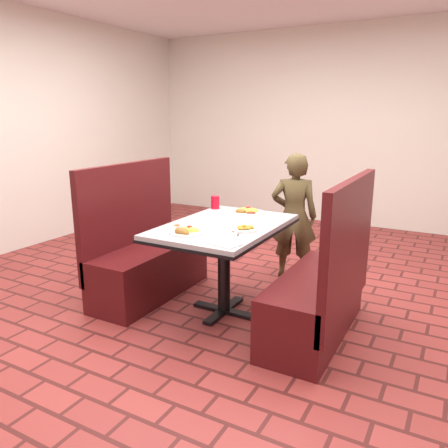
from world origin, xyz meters
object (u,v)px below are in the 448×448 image
(near_dinner_plate, at_px, (186,230))
(far_dinner_plate, at_px, (247,210))
(booth_bench_left, at_px, (146,259))
(booth_bench_right, at_px, (321,294))
(dining_table, at_px, (224,236))
(plantain_plate, at_px, (245,229))
(diner_person, at_px, (294,216))
(red_tumbler, at_px, (215,202))

(near_dinner_plate, distance_m, far_dinner_plate, 0.80)
(booth_bench_left, height_order, booth_bench_right, same)
(booth_bench_left, xyz_separation_m, booth_bench_right, (1.60, 0.00, 0.00))
(dining_table, relative_size, plantain_plate, 6.17)
(dining_table, distance_m, booth_bench_right, 0.86)
(diner_person, distance_m, far_dinner_plate, 0.68)
(plantain_plate, bearing_deg, far_dinner_plate, 114.16)
(dining_table, height_order, red_tumbler, red_tumbler)
(red_tumbler, bearing_deg, plantain_plate, -44.29)
(plantain_plate, bearing_deg, booth_bench_right, 9.03)
(near_dinner_plate, bearing_deg, dining_table, 73.99)
(booth_bench_right, bearing_deg, diner_person, 119.68)
(near_dinner_plate, xyz_separation_m, red_tumbler, (-0.24, 0.84, 0.03))
(booth_bench_right, height_order, near_dinner_plate, booth_bench_right)
(dining_table, height_order, far_dinner_plate, far_dinner_plate)
(booth_bench_left, relative_size, diner_person, 0.97)
(booth_bench_left, relative_size, far_dinner_plate, 4.14)
(booth_bench_right, xyz_separation_m, red_tumbler, (-1.15, 0.47, 0.48))
(dining_table, bearing_deg, booth_bench_left, 180.00)
(booth_bench_right, distance_m, diner_person, 1.25)
(dining_table, distance_m, booth_bench_left, 0.86)
(near_dinner_plate, distance_m, red_tumbler, 0.88)
(booth_bench_right, bearing_deg, dining_table, 180.00)
(diner_person, bearing_deg, plantain_plate, 73.64)
(far_dinner_plate, bearing_deg, dining_table, -89.09)
(diner_person, distance_m, near_dinner_plate, 1.47)
(diner_person, bearing_deg, booth_bench_left, 28.93)
(booth_bench_left, height_order, diner_person, diner_person)
(dining_table, relative_size, far_dinner_plate, 4.18)
(booth_bench_left, distance_m, near_dinner_plate, 0.90)
(near_dinner_plate, relative_size, plantain_plate, 1.28)
(diner_person, xyz_separation_m, plantain_plate, (0.03, -1.15, 0.15))
(booth_bench_right, xyz_separation_m, far_dinner_plate, (-0.81, 0.42, 0.45))
(plantain_plate, bearing_deg, red_tumbler, 135.71)
(booth_bench_right, bearing_deg, far_dinner_plate, 152.21)
(booth_bench_left, height_order, near_dinner_plate, booth_bench_left)
(diner_person, distance_m, plantain_plate, 1.16)
(booth_bench_right, xyz_separation_m, diner_person, (-0.60, 1.05, 0.29))
(near_dinner_plate, relative_size, far_dinner_plate, 0.87)
(near_dinner_plate, xyz_separation_m, plantain_plate, (0.33, 0.28, -0.02))
(plantain_plate, bearing_deg, diner_person, 91.37)
(near_dinner_plate, bearing_deg, plantain_plate, 40.44)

